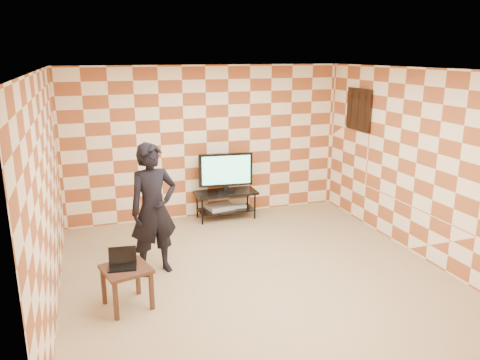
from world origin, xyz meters
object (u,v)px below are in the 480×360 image
Objects in this scene: tv_stand at (226,199)px; side_table at (126,275)px; person at (154,210)px; tv at (226,171)px.

tv_stand is 3.24m from side_table.
person reaches higher than side_table.
tv_stand is 1.14× the size of tv.
side_table is (-1.97, -2.57, 0.04)m from tv_stand.
person is (-1.51, -1.76, 0.53)m from tv_stand.
tv reaches higher than tv_stand.
tv is at bearing 35.65° from person.
tv_stand is 0.52m from tv.
tv is 3.27m from side_table.
side_table is (-1.97, -2.57, -0.48)m from tv.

